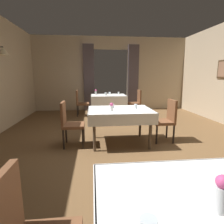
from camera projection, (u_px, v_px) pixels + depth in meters
ground at (130, 144)px, 3.99m from camera, size 10.08×10.08×0.00m
wall_back at (111, 74)px, 7.77m from camera, size 6.40×0.27×3.00m
dining_table_near at (203, 208)px, 1.15m from camera, size 1.35×0.89×0.75m
dining_table_mid at (120, 113)px, 3.93m from camera, size 1.34×1.02×0.75m
dining_table_far at (108, 98)px, 6.75m from camera, size 1.26×0.94×0.75m
chair_mid_right at (166, 118)px, 4.12m from camera, size 0.44×0.44×0.93m
chair_mid_left at (70, 122)px, 3.81m from camera, size 0.44×0.44×0.93m
chair_far_left at (80, 102)px, 6.71m from camera, size 0.44×0.44×0.93m
chair_far_right at (136, 101)px, 6.81m from camera, size 0.44×0.44×0.93m
flower_vase_near at (221, 193)px, 0.95m from camera, size 0.07×0.07×0.21m
flower_vase_mid at (112, 107)px, 3.70m from camera, size 0.07×0.07×0.17m
glass_mid_b at (113, 106)px, 4.02m from camera, size 0.07×0.07×0.09m
glass_mid_c at (136, 106)px, 3.95m from camera, size 0.07×0.07×0.10m
flower_vase_far at (96, 92)px, 6.81m from camera, size 0.07×0.07×0.20m
glass_far_b at (106, 94)px, 6.53m from camera, size 0.08×0.08×0.11m
glass_far_c at (110, 93)px, 7.04m from camera, size 0.08×0.08×0.08m
glass_far_d at (119, 93)px, 7.09m from camera, size 0.06×0.06×0.09m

